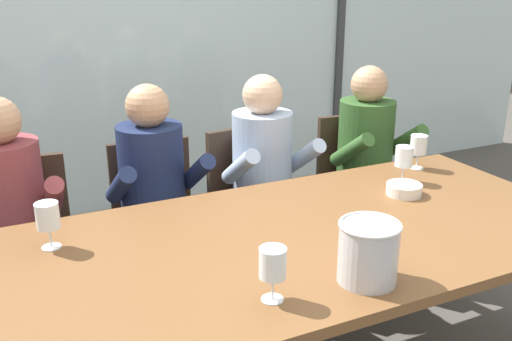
% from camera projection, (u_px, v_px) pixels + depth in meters
% --- Properties ---
extents(ground, '(14.00, 14.00, 0.00)m').
position_uv_depth(ground, '(207.00, 284.00, 3.26)').
color(ground, '#4C4742').
extents(window_glass_panel, '(7.61, 0.03, 2.60)m').
position_uv_depth(window_glass_panel, '(133.00, 31.00, 3.99)').
color(window_glass_panel, silver).
rests_on(window_glass_panel, ground).
extents(window_mullion_right, '(0.06, 0.06, 2.60)m').
position_uv_depth(window_mullion_right, '(340.00, 22.00, 4.67)').
color(window_mullion_right, '#38383D').
rests_on(window_mullion_right, ground).
extents(hillside_vineyard, '(13.61, 2.40, 2.04)m').
position_uv_depth(hillside_vineyard, '(57.00, 24.00, 7.76)').
color(hillside_vineyard, '#568942').
rests_on(hillside_vineyard, ground).
extents(dining_table, '(2.41, 1.11, 0.75)m').
position_uv_depth(dining_table, '(295.00, 250.00, 2.18)').
color(dining_table, brown).
rests_on(dining_table, ground).
extents(chair_near_curtain, '(0.47, 0.47, 0.88)m').
position_uv_depth(chair_near_curtain, '(26.00, 238.00, 2.67)').
color(chair_near_curtain, '#332319').
rests_on(chair_near_curtain, ground).
extents(chair_left_of_center, '(0.46, 0.46, 0.88)m').
position_uv_depth(chair_left_of_center, '(157.00, 214.00, 2.94)').
color(chair_left_of_center, '#332319').
rests_on(chair_left_of_center, ground).
extents(chair_center, '(0.49, 0.49, 0.88)m').
position_uv_depth(chair_center, '(251.00, 195.00, 3.19)').
color(chair_center, '#332319').
rests_on(chair_center, ground).
extents(chair_right_of_center, '(0.48, 0.48, 0.88)m').
position_uv_depth(chair_right_of_center, '(356.00, 177.00, 3.46)').
color(chair_right_of_center, '#332319').
rests_on(chair_right_of_center, ground).
extents(person_maroon_top, '(0.47, 0.62, 1.20)m').
position_uv_depth(person_maroon_top, '(10.00, 215.00, 2.50)').
color(person_maroon_top, brown).
rests_on(person_maroon_top, ground).
extents(person_navy_polo, '(0.48, 0.62, 1.20)m').
position_uv_depth(person_navy_polo, '(158.00, 191.00, 2.77)').
color(person_navy_polo, '#192347').
rests_on(person_navy_polo, ground).
extents(person_pale_blue_shirt, '(0.47, 0.62, 1.20)m').
position_uv_depth(person_pale_blue_shirt, '(269.00, 173.00, 3.01)').
color(person_pale_blue_shirt, '#9EB2D1').
rests_on(person_pale_blue_shirt, ground).
extents(person_olive_shirt, '(0.47, 0.62, 1.20)m').
position_uv_depth(person_olive_shirt, '(373.00, 157.00, 3.28)').
color(person_olive_shirt, '#2D5123').
rests_on(person_olive_shirt, ground).
extents(ice_bucket_primary, '(0.20, 0.20, 0.20)m').
position_uv_depth(ice_bucket_primary, '(368.00, 251.00, 1.81)').
color(ice_bucket_primary, '#B7B7BC').
rests_on(ice_bucket_primary, dining_table).
extents(tasting_bowl, '(0.16, 0.16, 0.05)m').
position_uv_depth(tasting_bowl, '(404.00, 189.00, 2.55)').
color(tasting_bowl, silver).
rests_on(tasting_bowl, dining_table).
extents(wine_glass_near_bucket, '(0.08, 0.08, 0.17)m').
position_uv_depth(wine_glass_near_bucket, '(273.00, 265.00, 1.70)').
color(wine_glass_near_bucket, silver).
rests_on(wine_glass_near_bucket, dining_table).
extents(wine_glass_center_pour, '(0.08, 0.08, 0.17)m').
position_uv_depth(wine_glass_center_pour, '(48.00, 218.00, 2.03)').
color(wine_glass_center_pour, silver).
rests_on(wine_glass_center_pour, dining_table).
extents(wine_glass_by_right_taster, '(0.08, 0.08, 0.17)m').
position_uv_depth(wine_glass_by_right_taster, '(404.00, 158.00, 2.67)').
color(wine_glass_by_right_taster, silver).
rests_on(wine_glass_by_right_taster, dining_table).
extents(wine_glass_spare_empty, '(0.08, 0.08, 0.17)m').
position_uv_depth(wine_glass_spare_empty, '(418.00, 146.00, 2.86)').
color(wine_glass_spare_empty, silver).
rests_on(wine_glass_spare_empty, dining_table).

